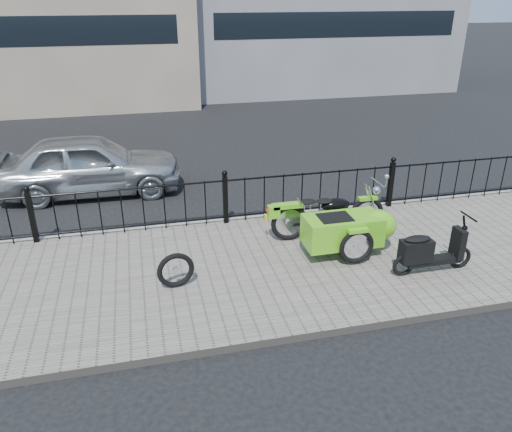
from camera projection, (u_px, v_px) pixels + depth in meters
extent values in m
plane|color=black|center=(240.00, 259.00, 8.73)|extent=(120.00, 120.00, 0.00)
cube|color=#686058|center=(246.00, 270.00, 8.26)|extent=(30.00, 3.80, 0.12)
cube|color=gray|center=(225.00, 222.00, 9.98)|extent=(30.00, 0.10, 0.12)
cylinder|color=black|center=(225.00, 181.00, 9.47)|extent=(14.00, 0.04, 0.04)
cylinder|color=black|center=(226.00, 217.00, 9.78)|extent=(14.00, 0.04, 0.04)
cube|color=black|center=(32.00, 217.00, 8.88)|extent=(0.09, 0.09, 0.96)
sphere|color=black|center=(26.00, 189.00, 8.66)|extent=(0.11, 0.11, 0.11)
cube|color=black|center=(225.00, 200.00, 9.63)|extent=(0.09, 0.09, 0.96)
sphere|color=black|center=(225.00, 173.00, 9.41)|extent=(0.11, 0.11, 0.11)
cube|color=black|center=(391.00, 185.00, 10.38)|extent=(0.09, 0.09, 0.96)
sphere|color=black|center=(394.00, 160.00, 10.16)|extent=(0.11, 0.11, 0.11)
cube|color=black|center=(340.00, 25.00, 20.52)|extent=(10.50, 0.06, 1.00)
torus|color=black|center=(366.00, 215.00, 9.32)|extent=(0.69, 0.09, 0.69)
torus|color=black|center=(289.00, 223.00, 9.00)|extent=(0.69, 0.09, 0.69)
torus|color=black|center=(357.00, 247.00, 8.16)|extent=(0.60, 0.08, 0.60)
cube|color=gray|center=(328.00, 218.00, 9.15)|extent=(0.34, 0.22, 0.24)
cylinder|color=black|center=(328.00, 221.00, 9.18)|extent=(1.40, 0.04, 0.04)
ellipsoid|color=black|center=(335.00, 205.00, 9.08)|extent=(0.54, 0.29, 0.26)
cylinder|color=silver|center=(378.00, 183.00, 9.10)|extent=(0.03, 0.56, 0.03)
cylinder|color=silver|center=(371.00, 199.00, 9.21)|extent=(0.25, 0.04, 0.59)
sphere|color=silver|center=(377.00, 190.00, 9.16)|extent=(0.15, 0.15, 0.15)
cube|color=#64C51C|center=(368.00, 198.00, 9.18)|extent=(0.36, 0.12, 0.06)
cube|color=#64C51C|center=(287.00, 206.00, 8.85)|extent=(0.55, 0.16, 0.08)
ellipsoid|color=black|center=(324.00, 201.00, 8.99)|extent=(0.31, 0.22, 0.08)
ellipsoid|color=black|center=(308.00, 202.00, 8.91)|extent=(0.31, 0.22, 0.08)
sphere|color=red|center=(268.00, 211.00, 8.80)|extent=(0.07, 0.07, 0.07)
cube|color=yellow|center=(266.00, 218.00, 8.96)|extent=(0.02, 0.14, 0.10)
cube|color=#64C51C|center=(342.00, 230.00, 8.43)|extent=(1.30, 0.62, 0.50)
ellipsoid|color=#64C51C|center=(378.00, 225.00, 8.56)|extent=(0.65, 0.60, 0.54)
cube|color=black|center=(335.00, 219.00, 8.31)|extent=(0.55, 0.43, 0.06)
cube|color=#64C51C|center=(358.00, 231.00, 8.04)|extent=(0.34, 0.11, 0.06)
torus|color=black|center=(460.00, 257.00, 8.14)|extent=(0.38, 0.06, 0.38)
torus|color=black|center=(403.00, 265.00, 7.93)|extent=(0.38, 0.06, 0.38)
cube|color=black|center=(432.00, 260.00, 8.03)|extent=(0.93, 0.20, 0.09)
cube|color=black|center=(416.00, 251.00, 7.87)|extent=(0.51, 0.24, 0.37)
ellipsoid|color=black|center=(418.00, 239.00, 7.78)|extent=(0.43, 0.22, 0.08)
cube|color=black|center=(458.00, 243.00, 8.01)|extent=(0.11, 0.28, 0.51)
cylinder|color=black|center=(464.00, 227.00, 7.91)|extent=(0.14, 0.04, 0.41)
cylinder|color=black|center=(469.00, 216.00, 7.84)|extent=(0.03, 0.41, 0.03)
torus|color=black|center=(176.00, 270.00, 7.57)|extent=(0.59, 0.17, 0.58)
imported|color=#B9BCC1|center=(90.00, 164.00, 11.30)|extent=(4.08, 1.70, 1.38)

